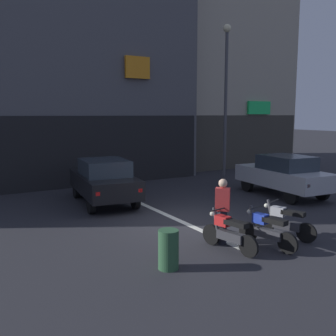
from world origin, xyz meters
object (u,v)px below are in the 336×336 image
street_lamp (226,90)px  motorcycle_red_row_leftmost (229,232)px  motorcycle_blue_row_left_mid (267,230)px  motorcycle_silver_row_centre (285,221)px  car_silver_parked_kerbside (284,174)px  trash_bin (168,249)px  car_black_crossing_near (104,180)px  person_by_motorcycles (222,211)px

street_lamp → motorcycle_red_row_leftmost: street_lamp is taller
motorcycle_blue_row_left_mid → motorcycle_silver_row_centre: size_ratio=1.03×
motorcycle_red_row_leftmost → motorcycle_blue_row_left_mid: (0.94, -0.32, 0.00)m
car_silver_parked_kerbside → motorcycle_red_row_leftmost: bearing=-147.6°
trash_bin → motorcycle_blue_row_left_mid: bearing=-2.2°
car_black_crossing_near → person_by_motorcycles: 5.76m
car_silver_parked_kerbside → person_by_motorcycles: size_ratio=2.54×
car_silver_parked_kerbside → motorcycle_silver_row_centre: bearing=-136.9°
car_black_crossing_near → person_by_motorcycles: (0.98, -5.68, -0.03)m
street_lamp → person_by_motorcycles: size_ratio=4.32×
street_lamp → motorcycle_red_row_leftmost: 9.57m
car_silver_parked_kerbside → person_by_motorcycles: person_by_motorcycles is taller
motorcycle_silver_row_centre → person_by_motorcycles: person_by_motorcycles is taller
car_silver_parked_kerbside → motorcycle_silver_row_centre: (-4.05, -3.78, -0.43)m
street_lamp → motorcycle_blue_row_left_mid: 9.32m
person_by_motorcycles → car_silver_parked_kerbside: bearing=29.7°
motorcycle_red_row_leftmost → motorcycle_silver_row_centre: size_ratio=1.03×
car_silver_parked_kerbside → street_lamp: 4.70m
street_lamp → motorcycle_blue_row_left_mid: bearing=-121.8°
car_black_crossing_near → trash_bin: size_ratio=5.03×
street_lamp → motorcycle_red_row_leftmost: bearing=-128.1°
motorcycle_blue_row_left_mid → motorcycle_silver_row_centre: 0.98m
car_black_crossing_near → car_silver_parked_kerbside: same height
car_black_crossing_near → street_lamp: street_lamp is taller
street_lamp → trash_bin: size_ratio=8.49×
motorcycle_red_row_leftmost → person_by_motorcycles: (0.18, 0.48, 0.40)m
street_lamp → motorcycle_silver_row_centre: (-3.52, -6.91, -3.90)m
motorcycle_red_row_leftmost → motorcycle_silver_row_centre: 1.87m
car_black_crossing_near → motorcycle_silver_row_centre: (2.68, -6.18, -0.43)m
car_silver_parked_kerbside → motorcycle_red_row_leftmost: (-5.92, -3.75, -0.43)m
motorcycle_blue_row_left_mid → trash_bin: bearing=177.8°
street_lamp → car_black_crossing_near: bearing=-173.3°
street_lamp → trash_bin: street_lamp is taller
car_black_crossing_near → motorcycle_blue_row_left_mid: car_black_crossing_near is taller
car_silver_parked_kerbside → trash_bin: car_silver_parked_kerbside is taller
motorcycle_red_row_leftmost → motorcycle_blue_row_left_mid: same height
car_black_crossing_near → motorcycle_red_row_leftmost: car_black_crossing_near is taller
person_by_motorcycles → motorcycle_red_row_leftmost: bearing=-110.7°
motorcycle_red_row_leftmost → person_by_motorcycles: size_ratio=0.99×
car_black_crossing_near → motorcycle_red_row_leftmost: (0.80, -6.15, -0.43)m
car_silver_parked_kerbside → car_black_crossing_near: bearing=160.3°
motorcycle_red_row_leftmost → motorcycle_silver_row_centre: (1.87, -0.03, 0.00)m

